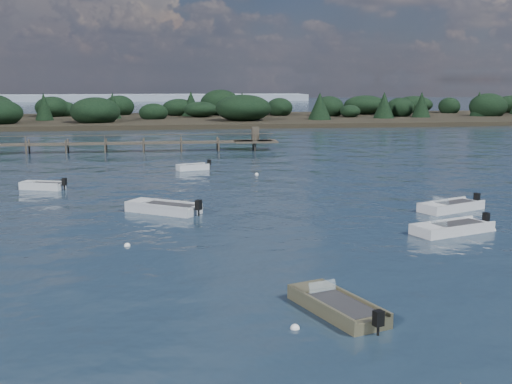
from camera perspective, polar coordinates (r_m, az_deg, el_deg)
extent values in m
plane|color=#152331|center=(86.97, -3.82, 4.56)|extent=(400.00, 400.00, 0.00)
cube|color=silver|center=(36.29, 17.03, -3.32)|extent=(4.91, 3.14, 0.67)
cube|color=silver|center=(35.02, 15.02, -3.03)|extent=(1.55, 1.83, 0.13)
cube|color=#28282B|center=(36.48, 17.47, -2.76)|extent=(3.41, 2.33, 0.11)
cube|color=silver|center=(35.66, 17.96, -2.95)|extent=(4.38, 1.62, 0.13)
cube|color=silver|center=(36.77, 16.18, -2.48)|extent=(4.38, 1.62, 0.13)
cube|color=black|center=(37.96, 19.77, -2.11)|extent=(0.36, 0.40, 0.53)
cylinder|color=black|center=(38.06, 19.73, -2.79)|extent=(0.12, 0.12, 0.53)
cube|color=silver|center=(35.47, 15.91, -2.53)|extent=(0.55, 1.22, 0.40)
cube|color=silver|center=(50.98, -18.44, 0.35)|extent=(3.43, 2.29, 0.70)
cube|color=silver|center=(51.53, -19.63, 0.84)|extent=(1.11, 1.35, 0.14)
cube|color=#28282B|center=(50.80, -18.21, 0.71)|extent=(2.38, 1.70, 0.12)
cube|color=silver|center=(50.42, -18.80, 0.70)|extent=(3.03, 1.19, 0.14)
cube|color=silver|center=(51.42, -18.15, 0.91)|extent=(3.03, 1.19, 0.14)
cube|color=black|center=(50.03, -16.68, 0.88)|extent=(0.38, 0.41, 0.55)
cylinder|color=black|center=(50.10, -16.65, 0.34)|extent=(0.13, 0.13, 0.55)
cube|color=brown|center=(23.32, 7.18, -10.36)|extent=(2.89, 4.54, 0.65)
cube|color=brown|center=(24.46, 5.03, -8.39)|extent=(1.68, 1.43, 0.13)
cube|color=#28282B|center=(22.95, 7.69, -9.89)|extent=(2.14, 3.15, 0.11)
cube|color=brown|center=(22.80, 5.67, -9.79)|extent=(1.50, 4.06, 0.13)
cube|color=brown|center=(23.59, 8.69, -9.17)|extent=(1.50, 4.06, 0.13)
cube|color=black|center=(21.40, 10.83, -10.96)|extent=(0.38, 0.35, 0.51)
cylinder|color=black|center=(21.56, 10.79, -12.06)|extent=(0.12, 0.12, 0.51)
cube|color=silver|center=(23.85, 5.92, -8.33)|extent=(1.12, 0.51, 0.39)
cube|color=silver|center=(40.34, -8.23, -1.65)|extent=(4.81, 4.08, 0.77)
cube|color=silver|center=(41.26, -10.26, -0.81)|extent=(1.81, 1.94, 0.15)
cube|color=#28282B|center=(40.06, -7.80, -1.19)|extent=(3.39, 2.95, 0.13)
cube|color=silver|center=(39.59, -8.91, -1.22)|extent=(3.89, 2.73, 0.15)
cube|color=silver|center=(40.91, -7.60, -0.82)|extent=(3.89, 2.73, 0.15)
cube|color=black|center=(38.86, -5.13, -1.15)|extent=(0.47, 0.48, 0.61)
cylinder|color=black|center=(38.96, -5.12, -1.91)|extent=(0.15, 0.15, 0.61)
cube|color=silver|center=(58.97, -5.66, 2.06)|extent=(3.08, 2.00, 0.67)
cube|color=silver|center=(58.54, -6.66, 2.37)|extent=(0.98, 1.20, 0.13)
cube|color=#28282B|center=(59.01, -5.46, 2.38)|extent=(2.14, 1.49, 0.11)
cube|color=silver|center=(58.44, -5.48, 2.38)|extent=(2.75, 1.02, 0.13)
cube|color=silver|center=(59.40, -5.85, 2.49)|extent=(2.75, 1.02, 0.13)
cube|color=black|center=(59.51, -4.19, 2.64)|extent=(0.36, 0.39, 0.53)
cylinder|color=black|center=(59.57, -4.19, 2.21)|extent=(0.12, 0.12, 0.53)
cube|color=silver|center=(42.37, 16.94, -1.44)|extent=(4.70, 3.30, 0.69)
cube|color=silver|center=(41.06, 15.43, -1.15)|extent=(1.57, 1.80, 0.14)
cube|color=#28282B|center=(42.58, 17.27, -0.96)|extent=(3.28, 2.43, 0.12)
cube|color=silver|center=(41.81, 17.76, -1.07)|extent=(4.08, 1.88, 0.14)
cube|color=silver|center=(42.80, 16.19, -0.74)|extent=(4.08, 1.88, 0.14)
cube|color=black|center=(44.11, 19.04, -0.43)|extent=(0.39, 0.42, 0.54)
cylinder|color=black|center=(44.20, 19.00, -1.03)|extent=(0.13, 0.13, 0.54)
cube|color=silver|center=(41.54, 16.10, -0.73)|extent=(0.62, 1.16, 0.41)
sphere|color=white|center=(21.81, 3.48, -12.03)|extent=(0.32, 0.32, 0.32)
sphere|color=white|center=(37.55, 20.32, -3.22)|extent=(0.32, 0.32, 0.32)
sphere|color=white|center=(32.60, -11.38, -4.73)|extent=(0.32, 0.32, 0.32)
sphere|color=white|center=(55.80, 0.07, 1.56)|extent=(0.32, 0.32, 0.32)
cube|color=#463F33|center=(75.44, -0.06, 4.52)|extent=(5.00, 3.20, 0.18)
cube|color=#463F33|center=(75.36, -0.06, 5.20)|extent=(0.80, 0.80, 1.60)
cylinder|color=#463F33|center=(75.36, -19.75, 3.47)|extent=(0.20, 0.20, 2.20)
cylinder|color=#463F33|center=(77.03, -19.50, 3.61)|extent=(0.20, 0.20, 2.20)
cylinder|color=#463F33|center=(74.63, -16.53, 3.59)|extent=(0.20, 0.20, 2.20)
cylinder|color=#463F33|center=(76.32, -16.35, 3.73)|extent=(0.20, 0.20, 2.20)
cylinder|color=#463F33|center=(74.14, -13.26, 3.69)|extent=(0.20, 0.20, 2.20)
cylinder|color=#463F33|center=(75.84, -13.16, 3.83)|extent=(0.20, 0.20, 2.20)
cylinder|color=#463F33|center=(73.90, -9.96, 3.79)|extent=(0.20, 0.20, 2.20)
cylinder|color=#463F33|center=(75.60, -9.93, 3.93)|extent=(0.20, 0.20, 2.20)
cylinder|color=#463F33|center=(73.90, -6.64, 3.87)|extent=(0.20, 0.20, 2.20)
cylinder|color=#463F33|center=(75.60, -6.69, 4.01)|extent=(0.20, 0.20, 2.20)
cylinder|color=#463F33|center=(74.15, -3.34, 3.94)|extent=(0.20, 0.20, 2.20)
cylinder|color=#463F33|center=(75.84, -3.45, 4.08)|extent=(0.20, 0.20, 2.20)
cylinder|color=#463F33|center=(74.64, -0.07, 4.00)|extent=(0.20, 0.20, 2.20)
cylinder|color=#463F33|center=(76.32, -0.25, 4.13)|extent=(0.20, 0.20, 2.20)
cube|color=black|center=(130.52, 5.82, 6.33)|extent=(190.00, 40.00, 1.60)
ellipsoid|color=black|center=(130.37, 5.84, 7.56)|extent=(180.50, 36.00, 4.40)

